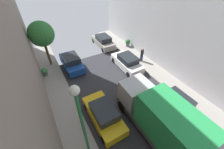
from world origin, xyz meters
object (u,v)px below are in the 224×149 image
object	(u,v)px
delivery_truck	(160,118)
parked_car_right_4	(103,41)
parked_car_left_3	(104,114)
parked_car_left_4	(72,62)
pedestrian	(142,54)
potted_plant_4	(128,43)
potted_plant_3	(45,71)
lamp_post	(81,117)
parked_car_right_3	(127,62)
parked_car_right_2	(175,104)
street_tree_0	(41,34)

from	to	relation	value
delivery_truck	parked_car_right_4	bearing A→B (deg)	78.59
parked_car_left_3	parked_car_left_4	distance (m)	7.90
pedestrian	potted_plant_4	world-z (taller)	pedestrian
parked_car_right_4	parked_car_left_4	bearing A→B (deg)	-152.94
delivery_truck	potted_plant_3	bearing A→B (deg)	118.29
potted_plant_3	potted_plant_4	distance (m)	11.21
lamp_post	parked_car_right_4	bearing A→B (deg)	59.32
delivery_truck	parked_car_right_3	bearing A→B (deg)	70.19
delivery_truck	pedestrian	xyz separation A→B (m)	(4.83, 7.57, -0.71)
parked_car_right_3	delivery_truck	xyz separation A→B (m)	(-2.70, -7.50, 1.07)
pedestrian	lamp_post	xyz separation A→B (m)	(-9.43, -6.50, 2.88)
parked_car_right_3	delivery_truck	bearing A→B (deg)	-109.81
potted_plant_3	potted_plant_4	size ratio (longest dim) A/B	0.89
parked_car_right_2	lamp_post	size ratio (longest dim) A/B	0.72
delivery_truck	parked_car_left_4	bearing A→B (deg)	104.27
parked_car_right_2	street_tree_0	distance (m)	14.00
lamp_post	potted_plant_3	bearing A→B (deg)	96.27
parked_car_left_3	potted_plant_4	world-z (taller)	parked_car_left_3
parked_car_right_3	potted_plant_4	bearing A→B (deg)	54.11
parked_car_right_3	delivery_truck	distance (m)	8.04
parked_car_left_3	parked_car_right_3	distance (m)	7.21
parked_car_left_3	potted_plant_3	size ratio (longest dim) A/B	4.67
delivery_truck	lamp_post	xyz separation A→B (m)	(-4.60, 1.07, 2.17)
parked_car_left_4	potted_plant_4	distance (m)	8.27
delivery_truck	lamp_post	size ratio (longest dim) A/B	1.13
delivery_truck	street_tree_0	world-z (taller)	street_tree_0
pedestrian	potted_plant_3	bearing A→B (deg)	164.55
parked_car_left_3	parked_car_left_4	world-z (taller)	same
parked_car_right_3	lamp_post	xyz separation A→B (m)	(-7.30, -6.42, 3.23)
parked_car_right_2	parked_car_left_4	bearing A→B (deg)	118.78
parked_car_right_2	potted_plant_3	world-z (taller)	parked_car_right_2
parked_car_right_2	parked_car_right_4	world-z (taller)	same
street_tree_0	lamp_post	bearing A→B (deg)	-89.44
parked_car_right_2	pedestrian	bearing A→B (deg)	72.55
lamp_post	parked_car_left_3	bearing A→B (deg)	40.84
parked_car_right_3	pedestrian	bearing A→B (deg)	1.98
street_tree_0	parked_car_left_4	bearing A→B (deg)	-39.19
delivery_truck	lamp_post	bearing A→B (deg)	166.85
street_tree_0	potted_plant_4	size ratio (longest dim) A/B	4.92
parked_car_left_4	parked_car_right_3	distance (m)	6.24
parked_car_left_3	lamp_post	distance (m)	4.09
parked_car_left_4	parked_car_right_3	bearing A→B (deg)	-30.03
parked_car_right_4	potted_plant_3	xyz separation A→B (m)	(-8.33, -2.91, -0.08)
parked_car_left_3	potted_plant_3	world-z (taller)	parked_car_left_3
parked_car_right_4	delivery_truck	bearing A→B (deg)	-101.41
delivery_truck	potted_plant_3	distance (m)	11.94
parked_car_right_3	parked_car_left_3	bearing A→B (deg)	-138.48
potted_plant_3	parked_car_right_4	bearing A→B (deg)	19.28
parked_car_right_4	pedestrian	size ratio (longest dim) A/B	2.44
parked_car_left_3	potted_plant_3	bearing A→B (deg)	110.73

